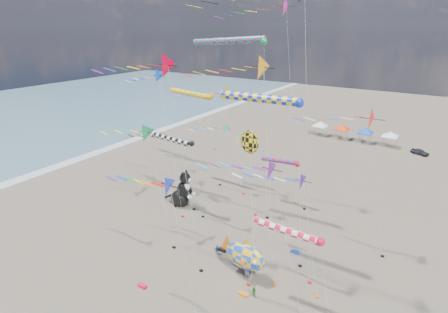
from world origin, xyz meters
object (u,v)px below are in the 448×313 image
child_green (254,292)px  parked_car (420,152)px  child_blue (217,250)px  cat_inflatable (181,188)px  person_adult (247,272)px  fish_inflatable (245,256)px

child_green → parked_car: 53.06m
child_blue → cat_inflatable: bearing=95.9°
person_adult → child_blue: bearing=125.6°
fish_inflatable → parked_car: size_ratio=1.76×
person_adult → child_blue: 5.14m
fish_inflatable → person_adult: bearing=-23.1°
child_green → person_adult: bearing=141.6°
person_adult → child_green: 2.68m
cat_inflatable → child_blue: (10.50, -6.67, -2.23)m
fish_inflatable → cat_inflatable: bearing=151.2°
fish_inflatable → child_green: bearing=-44.0°
fish_inflatable → parked_car: (11.72, 50.04, -1.87)m
child_blue → fish_inflatable: bearing=-70.9°
cat_inflatable → child_green: cat_inflatable is taller
child_green → parked_car: size_ratio=0.32×
child_green → parked_car: parked_car is taller
child_blue → child_green: bearing=-80.8°
child_green → parked_car: bearing=88.9°
cat_inflatable → child_green: (17.14, -10.36, -2.25)m
fish_inflatable → child_blue: bearing=160.8°
fish_inflatable → child_blue: 5.03m
person_adult → child_green: size_ratio=1.41×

